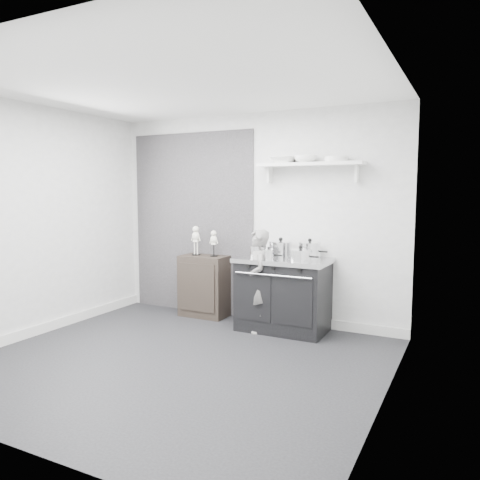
# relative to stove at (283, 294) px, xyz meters

# --- Properties ---
(ground) EXTENTS (4.00, 4.00, 0.00)m
(ground) POSITION_rel_stove_xyz_m (-0.55, -1.48, -0.45)
(ground) COLOR black
(ground) RESTS_ON ground
(room_shell) EXTENTS (4.02, 3.62, 2.71)m
(room_shell) POSITION_rel_stove_xyz_m (-0.64, -1.33, 1.19)
(room_shell) COLOR #B8B8B5
(room_shell) RESTS_ON ground
(wall_shelf) EXTENTS (1.30, 0.26, 0.24)m
(wall_shelf) POSITION_rel_stove_xyz_m (0.25, 0.20, 1.56)
(wall_shelf) COLOR white
(wall_shelf) RESTS_ON room_shell
(stove) EXTENTS (1.12, 0.70, 0.89)m
(stove) POSITION_rel_stove_xyz_m (0.00, 0.00, 0.00)
(stove) COLOR black
(stove) RESTS_ON ground
(side_cabinet) EXTENTS (0.64, 0.37, 0.83)m
(side_cabinet) POSITION_rel_stove_xyz_m (-1.20, 0.13, -0.04)
(side_cabinet) COLOR black
(side_cabinet) RESTS_ON ground
(child) EXTENTS (0.50, 0.54, 1.24)m
(child) POSITION_rel_stove_xyz_m (-0.26, -0.18, 0.17)
(child) COLOR slate
(child) RESTS_ON ground
(pot_front_left) EXTENTS (0.29, 0.20, 0.18)m
(pot_front_left) POSITION_rel_stove_xyz_m (-0.29, -0.11, 0.52)
(pot_front_left) COLOR silver
(pot_front_left) RESTS_ON stove
(pot_back_left) EXTENTS (0.37, 0.29, 0.24)m
(pot_back_left) POSITION_rel_stove_xyz_m (-0.09, 0.12, 0.54)
(pot_back_left) COLOR silver
(pot_back_left) RESTS_ON stove
(pot_back_right) EXTENTS (0.35, 0.27, 0.24)m
(pot_back_right) POSITION_rel_stove_xyz_m (0.29, 0.13, 0.54)
(pot_back_right) COLOR silver
(pot_back_right) RESTS_ON stove
(pot_front_right) EXTENTS (0.35, 0.26, 0.18)m
(pot_front_right) POSITION_rel_stove_xyz_m (0.27, -0.16, 0.51)
(pot_front_right) COLOR silver
(pot_front_right) RESTS_ON stove
(pot_front_center) EXTENTS (0.26, 0.17, 0.15)m
(pot_front_center) POSITION_rel_stove_xyz_m (-0.12, -0.18, 0.50)
(pot_front_center) COLOR silver
(pot_front_center) RESTS_ON stove
(skeleton_full) EXTENTS (0.13, 0.08, 0.46)m
(skeleton_full) POSITION_rel_stove_xyz_m (-1.33, 0.13, 0.61)
(skeleton_full) COLOR silver
(skeleton_full) RESTS_ON side_cabinet
(skeleton_torso) EXTENTS (0.11, 0.07, 0.40)m
(skeleton_torso) POSITION_rel_stove_xyz_m (-1.05, 0.13, 0.58)
(skeleton_torso) COLOR silver
(skeleton_torso) RESTS_ON side_cabinet
(bowl_large) EXTENTS (0.32, 0.32, 0.08)m
(bowl_large) POSITION_rel_stove_xyz_m (-0.09, 0.19, 1.63)
(bowl_large) COLOR white
(bowl_large) RESTS_ON wall_shelf
(bowl_small) EXTENTS (0.27, 0.27, 0.08)m
(bowl_small) POSITION_rel_stove_xyz_m (0.19, 0.19, 1.63)
(bowl_small) COLOR white
(bowl_small) RESTS_ON wall_shelf
(plate_stack) EXTENTS (0.27, 0.27, 0.06)m
(plate_stack) POSITION_rel_stove_xyz_m (0.57, 0.19, 1.62)
(plate_stack) COLOR white
(plate_stack) RESTS_ON wall_shelf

